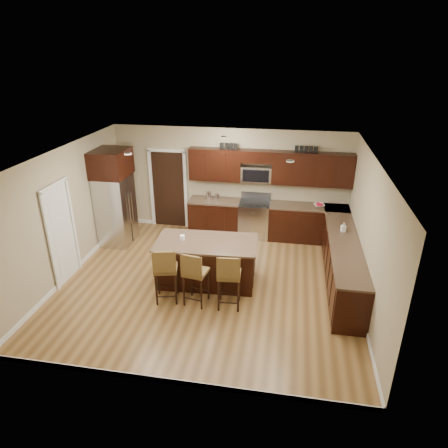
% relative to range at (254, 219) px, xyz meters
% --- Properties ---
extents(floor, '(6.00, 6.00, 0.00)m').
position_rel_range_xyz_m(floor, '(-0.68, -2.45, -0.47)').
color(floor, olive).
rests_on(floor, ground).
extents(ceiling, '(6.00, 6.00, 0.00)m').
position_rel_range_xyz_m(ceiling, '(-0.68, -2.45, 2.23)').
color(ceiling, silver).
rests_on(ceiling, wall_back).
extents(wall_back, '(6.00, 0.00, 6.00)m').
position_rel_range_xyz_m(wall_back, '(-0.68, 0.30, 0.88)').
color(wall_back, tan).
rests_on(wall_back, floor).
extents(wall_left, '(0.00, 5.50, 5.50)m').
position_rel_range_xyz_m(wall_left, '(-3.68, -2.45, 0.88)').
color(wall_left, tan).
rests_on(wall_left, floor).
extents(wall_right, '(0.00, 5.50, 5.50)m').
position_rel_range_xyz_m(wall_right, '(2.32, -2.45, 0.88)').
color(wall_right, tan).
rests_on(wall_right, floor).
extents(base_cabinets, '(4.02, 3.96, 0.92)m').
position_rel_range_xyz_m(base_cabinets, '(1.22, -1.01, -0.01)').
color(base_cabinets, black).
rests_on(base_cabinets, floor).
extents(upper_cabinets, '(4.00, 0.33, 0.80)m').
position_rel_range_xyz_m(upper_cabinets, '(0.36, 0.13, 1.37)').
color(upper_cabinets, black).
rests_on(upper_cabinets, wall_back).
extents(range, '(0.76, 0.64, 1.11)m').
position_rel_range_xyz_m(range, '(0.00, 0.00, 0.00)').
color(range, silver).
rests_on(range, floor).
extents(microwave, '(0.76, 0.31, 0.40)m').
position_rel_range_xyz_m(microwave, '(0.00, 0.15, 1.15)').
color(microwave, silver).
rests_on(microwave, upper_cabinets).
extents(doorway, '(0.85, 0.03, 2.06)m').
position_rel_range_xyz_m(doorway, '(-2.33, 0.28, 0.56)').
color(doorway, black).
rests_on(doorway, floor).
extents(pantry_door, '(0.03, 0.80, 2.04)m').
position_rel_range_xyz_m(pantry_door, '(-3.66, -2.75, 0.55)').
color(pantry_door, white).
rests_on(pantry_door, floor).
extents(letter_decor, '(2.20, 0.03, 0.15)m').
position_rel_range_xyz_m(letter_decor, '(0.22, 0.13, 1.82)').
color(letter_decor, black).
rests_on(letter_decor, upper_cabinets).
extents(island, '(2.10, 1.17, 0.92)m').
position_rel_range_xyz_m(island, '(-0.73, -2.36, -0.04)').
color(island, black).
rests_on(island, floor).
extents(stool_left, '(0.51, 0.51, 1.15)m').
position_rel_range_xyz_m(stool_left, '(-1.34, -3.20, 0.24)').
color(stool_left, brown).
rests_on(stool_left, floor).
extents(stool_mid, '(0.48, 0.48, 1.11)m').
position_rel_range_xyz_m(stool_mid, '(-0.78, -3.20, 0.22)').
color(stool_mid, brown).
rests_on(stool_mid, floor).
extents(stool_right, '(0.45, 0.45, 1.13)m').
position_rel_range_xyz_m(stool_right, '(-0.14, -3.20, 0.23)').
color(stool_right, brown).
rests_on(stool_right, floor).
extents(refrigerator, '(0.79, 0.92, 2.35)m').
position_rel_range_xyz_m(refrigerator, '(-3.30, -0.93, 0.74)').
color(refrigerator, silver).
rests_on(refrigerator, floor).
extents(floor_mat, '(0.86, 0.59, 0.01)m').
position_rel_range_xyz_m(floor_mat, '(-0.55, -1.22, -0.47)').
color(floor_mat, brown).
rests_on(floor_mat, floor).
extents(fruit_bowl, '(0.34, 0.34, 0.06)m').
position_rel_range_xyz_m(fruit_bowl, '(1.58, -0.00, 0.48)').
color(fruit_bowl, silver).
rests_on(fruit_bowl, base_cabinets).
extents(soap_bottle, '(0.11, 0.11, 0.21)m').
position_rel_range_xyz_m(soap_bottle, '(2.02, -1.38, 0.55)').
color(soap_bottle, '#B2B2B2').
rests_on(soap_bottle, base_cabinets).
extents(canister_tall, '(0.12, 0.12, 0.22)m').
position_rel_range_xyz_m(canister_tall, '(-1.18, -0.00, 0.56)').
color(canister_tall, silver).
rests_on(canister_tall, base_cabinets).
extents(canister_short, '(0.11, 0.11, 0.17)m').
position_rel_range_xyz_m(canister_short, '(-0.96, -0.00, 0.53)').
color(canister_short, silver).
rests_on(canister_short, base_cabinets).
extents(island_jar, '(0.10, 0.10, 0.10)m').
position_rel_range_xyz_m(island_jar, '(-1.23, -2.36, 0.50)').
color(island_jar, white).
rests_on(island_jar, island).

